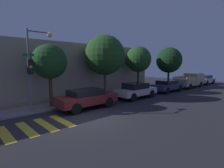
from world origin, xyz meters
TOP-DOWN VIEW (x-y plane):
  - ground_plane at (0.00, 0.00)m, footprint 60.00×60.00m
  - sidewalk at (0.00, 4.23)m, footprint 26.00×2.07m
  - building_row at (0.00, 8.67)m, footprint 26.00×6.00m
  - crosswalk at (-3.10, 0.80)m, footprint 4.25×2.60m
  - traffic_light_pole at (-1.67, 3.37)m, footprint 1.95×0.56m
  - sedan_near_corner at (1.42, 2.10)m, footprint 4.49×1.80m
  - sedan_middle at (6.96, 2.10)m, footprint 4.31×1.74m
  - sedan_far_end at (12.56, 2.10)m, footprint 4.51×1.80m
  - pickup_truck at (18.51, 2.10)m, footprint 5.46×2.00m
  - sedan_tail_of_row at (24.02, 2.10)m, footprint 4.46×1.78m
  - tree_near_corner at (-0.43, 3.98)m, footprint 2.48×2.48m
  - tree_midblock at (4.73, 3.98)m, footprint 3.63×3.63m
  - tree_far_end at (9.55, 3.98)m, footprint 2.80×2.80m
  - tree_behind_truck at (16.04, 3.98)m, footprint 3.41×3.41m

SIDE VIEW (x-z plane):
  - ground_plane at x=0.00m, z-range 0.00..0.00m
  - crosswalk at x=-3.10m, z-range 0.00..0.00m
  - sidewalk at x=0.00m, z-range 0.00..0.14m
  - sedan_far_end at x=12.56m, z-range 0.07..1.43m
  - sedan_tail_of_row at x=24.02m, z-range 0.06..1.49m
  - sedan_near_corner at x=1.42m, z-range 0.07..1.49m
  - sedan_middle at x=6.96m, z-range 0.05..1.52m
  - pickup_truck at x=18.51m, z-range 0.03..1.93m
  - building_row at x=0.00m, z-range 0.00..5.12m
  - tree_near_corner at x=-0.43m, z-range 1.06..5.70m
  - traffic_light_pole at x=-1.67m, z-range 0.78..6.21m
  - tree_behind_truck at x=16.04m, z-range 0.99..6.40m
  - tree_far_end at x=9.55m, z-range 1.15..6.27m
  - tree_midblock at x=4.73m, z-range 1.09..6.92m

